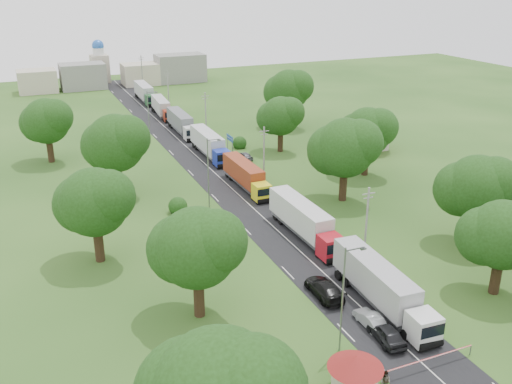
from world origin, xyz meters
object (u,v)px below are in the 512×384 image
guard_booth (355,369)px  car_lane_front (386,333)px  boom_barrier (415,364)px  info_sign (230,141)px  car_lane_mid (370,320)px  truck_0 (380,286)px

guard_booth → car_lane_front: (6.20, 4.56, -1.35)m
boom_barrier → info_sign: bearing=83.8°
car_lane_front → car_lane_mid: car_lane_front is taller
boom_barrier → car_lane_front: bearing=85.5°
truck_0 → car_lane_mid: truck_0 is taller
info_sign → car_lane_front: info_sign is taller
car_lane_front → info_sign: bearing=-90.9°
info_sign → car_lane_mid: bearing=-96.7°
guard_booth → info_sign: size_ratio=1.07×
guard_booth → truck_0: 13.17m
info_sign → car_lane_front: bearing=-96.4°
truck_0 → car_lane_front: (-2.79, -5.07, -1.44)m
car_lane_mid → boom_barrier: bearing=87.9°
boom_barrier → guard_booth: bearing=-180.0°
info_sign → truck_0: size_ratio=0.27×
boom_barrier → info_sign: (6.56, 60.00, 2.11)m
boom_barrier → truck_0: size_ratio=0.60×
car_lane_mid → info_sign: bearing=-95.8°
boom_barrier → guard_booth: guard_booth is taller
boom_barrier → guard_booth: 5.98m
guard_booth → car_lane_mid: guard_booth is taller
guard_booth → car_lane_mid: 9.47m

